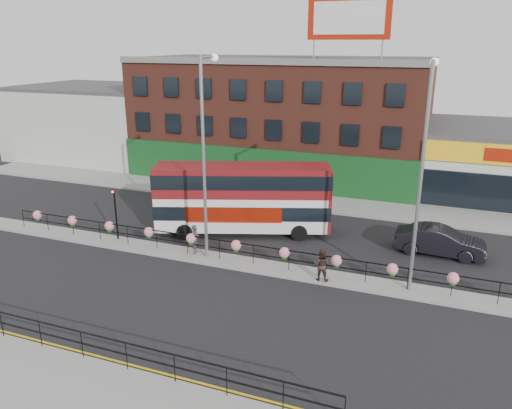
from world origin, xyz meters
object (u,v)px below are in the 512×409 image
(car, at_px, (440,241))
(pedestrian_a, at_px, (195,239))
(lamp_column_east, at_px, (423,160))
(double_decker_bus, at_px, (243,192))
(lamp_column_west, at_px, (206,142))
(pedestrian_b, at_px, (321,265))

(car, distance_m, pedestrian_a, 13.87)
(car, relative_size, lamp_column_east, 0.47)
(double_decker_bus, xyz_separation_m, lamp_column_east, (10.52, -4.15, 3.83))
(pedestrian_a, relative_size, lamp_column_east, 0.16)
(pedestrian_a, height_order, lamp_column_west, lamp_column_west)
(pedestrian_a, bearing_deg, lamp_column_east, -102.75)
(pedestrian_b, xyz_separation_m, lamp_column_west, (-6.60, 0.74, 5.58))
(double_decker_bus, relative_size, pedestrian_a, 6.58)
(pedestrian_b, bearing_deg, lamp_column_east, -173.66)
(double_decker_bus, distance_m, car, 11.89)
(car, bearing_deg, pedestrian_b, 139.24)
(double_decker_bus, distance_m, lamp_column_east, 11.94)
(double_decker_bus, height_order, lamp_column_west, lamp_column_west)
(car, bearing_deg, double_decker_bus, 96.29)
(lamp_column_west, bearing_deg, pedestrian_b, -6.37)
(car, height_order, pedestrian_a, pedestrian_a)
(car, bearing_deg, lamp_column_east, 168.75)
(double_decker_bus, bearing_deg, lamp_column_east, -21.55)
(pedestrian_a, relative_size, lamp_column_west, 0.16)
(pedestrian_b, bearing_deg, lamp_column_west, -11.28)
(double_decker_bus, xyz_separation_m, pedestrian_b, (6.27, -5.00, -1.70))
(pedestrian_b, bearing_deg, pedestrian_a, -10.79)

